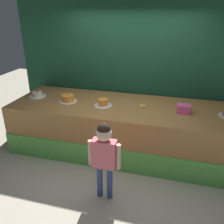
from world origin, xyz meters
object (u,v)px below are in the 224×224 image
object	(u,v)px
donut	(143,106)
cake_center_left	(68,98)
pink_box	(184,109)
cake_center_right	(103,103)
cake_far_left	(37,95)
child_figure	(104,151)

from	to	relation	value
donut	cake_center_left	distance (m)	1.38
pink_box	cake_center_right	world-z (taller)	pink_box
cake_far_left	cake_center_right	world-z (taller)	cake_far_left
pink_box	cake_center_right	distance (m)	1.37
cake_center_left	donut	bearing A→B (deg)	4.28
pink_box	donut	distance (m)	0.69
donut	cake_center_right	world-z (taller)	cake_center_right
cake_far_left	cake_center_left	size ratio (longest dim) A/B	0.97
pink_box	cake_center_left	size ratio (longest dim) A/B	0.62
donut	cake_far_left	distance (m)	2.06
child_figure	pink_box	size ratio (longest dim) A/B	5.59
child_figure	cake_center_left	size ratio (longest dim) A/B	3.49
donut	cake_center_left	xyz separation A→B (m)	(-1.37, -0.10, 0.04)
cake_center_left	cake_far_left	bearing A→B (deg)	173.08
child_figure	cake_center_right	bearing A→B (deg)	107.90
cake_far_left	donut	bearing A→B (deg)	0.54
pink_box	donut	size ratio (longest dim) A/B	1.87
child_figure	cake_center_left	bearing A→B (deg)	131.39
donut	cake_center_right	size ratio (longest dim) A/B	0.35
child_figure	cake_far_left	distance (m)	2.19
pink_box	cake_far_left	bearing A→B (deg)	178.85
child_figure	cake_center_left	world-z (taller)	child_figure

